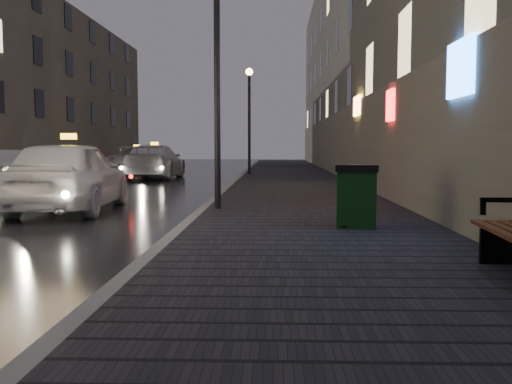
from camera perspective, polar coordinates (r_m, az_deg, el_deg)
ground at (r=7.67m, az=-22.54°, el=-7.51°), size 120.00×120.00×0.00m
sidewalk at (r=27.87m, az=3.45°, el=1.57°), size 4.60×58.00×0.15m
curb at (r=27.90m, az=-1.48°, el=1.58°), size 0.20×58.00×0.15m
sidewalk_far at (r=30.27m, az=-21.15°, el=1.51°), size 2.40×58.00×0.15m
curb_far at (r=29.78m, az=-18.85°, el=1.53°), size 0.20×58.00×0.15m
building_near at (r=32.44m, az=9.13°, el=13.34°), size 1.80×50.00×13.00m
building_far_c at (r=48.90m, az=-18.25°, el=9.03°), size 6.00×22.00×11.00m
lamp_near at (r=13.02m, az=-3.92°, el=13.12°), size 0.36×0.36×5.28m
lamp_far at (r=28.91m, az=-0.68°, el=8.46°), size 0.36×0.36×5.28m
trash_bin at (r=10.09m, az=10.09°, el=-0.32°), size 0.83×0.83×1.10m
taxi_near at (r=14.32m, az=-18.14°, el=1.59°), size 2.32×5.16×1.72m
car_left_mid at (r=21.37m, az=-23.81°, el=1.96°), size 1.56×4.33×1.42m
taxi_mid at (r=27.63m, az=-10.08°, el=2.99°), size 2.26×5.53×1.61m
taxi_far at (r=35.41m, az=-11.82°, el=3.22°), size 3.05×5.60×1.49m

